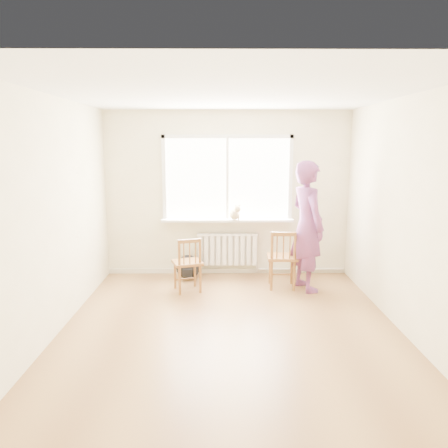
{
  "coord_description": "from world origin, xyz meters",
  "views": [
    {
      "loc": [
        -0.12,
        -4.91,
        2.16
      ],
      "look_at": [
        -0.06,
        1.2,
        1.04
      ],
      "focal_mm": 35.0,
      "sensor_mm": 36.0,
      "label": 1
    }
  ],
  "objects_px": {
    "backpack": "(188,267)",
    "chair_right": "(282,259)",
    "chair_left": "(188,265)",
    "cat": "(235,213)",
    "person": "(307,226)"
  },
  "relations": [
    {
      "from": "chair_right",
      "to": "backpack",
      "type": "bearing_deg",
      "value": -15.54
    },
    {
      "from": "backpack",
      "to": "chair_right",
      "type": "bearing_deg",
      "value": -18.4
    },
    {
      "from": "person",
      "to": "cat",
      "type": "relative_size",
      "value": 4.97
    },
    {
      "from": "chair_left",
      "to": "chair_right",
      "type": "relative_size",
      "value": 0.92
    },
    {
      "from": "chair_left",
      "to": "cat",
      "type": "distance_m",
      "value": 1.22
    },
    {
      "from": "chair_right",
      "to": "cat",
      "type": "xyz_separation_m",
      "value": [
        -0.7,
        0.61,
        0.61
      ]
    },
    {
      "from": "chair_right",
      "to": "person",
      "type": "xyz_separation_m",
      "value": [
        0.35,
        -0.03,
        0.51
      ]
    },
    {
      "from": "person",
      "to": "backpack",
      "type": "relative_size",
      "value": 4.89
    },
    {
      "from": "chair_left",
      "to": "cat",
      "type": "relative_size",
      "value": 2.11
    },
    {
      "from": "chair_right",
      "to": "backpack",
      "type": "height_order",
      "value": "chair_right"
    },
    {
      "from": "chair_left",
      "to": "backpack",
      "type": "relative_size",
      "value": 2.08
    },
    {
      "from": "cat",
      "to": "chair_right",
      "type": "bearing_deg",
      "value": -60.99
    },
    {
      "from": "cat",
      "to": "backpack",
      "type": "bearing_deg",
      "value": 170.1
    },
    {
      "from": "chair_left",
      "to": "backpack",
      "type": "bearing_deg",
      "value": -103.93
    },
    {
      "from": "chair_right",
      "to": "backpack",
      "type": "distance_m",
      "value": 1.56
    }
  ]
}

